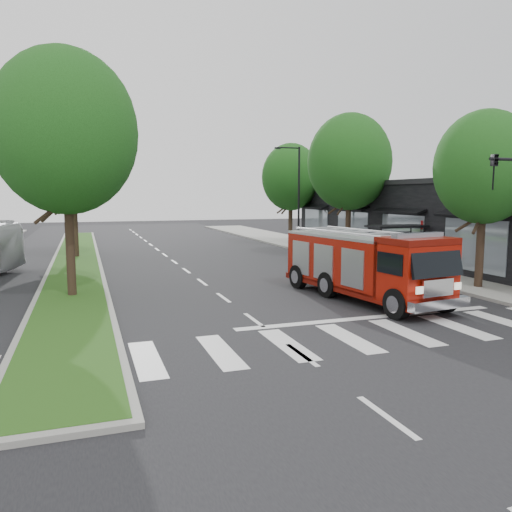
{
  "coord_description": "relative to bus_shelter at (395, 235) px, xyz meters",
  "views": [
    {
      "loc": [
        -5.41,
        -15.9,
        4.28
      ],
      "look_at": [
        1.23,
        3.35,
        1.8
      ],
      "focal_mm": 35.0,
      "sensor_mm": 36.0,
      "label": 1
    }
  ],
  "objects": [
    {
      "name": "ground",
      "position": [
        -11.2,
        -8.15,
        -2.04
      ],
      "size": [
        140.0,
        140.0,
        0.0
      ],
      "primitive_type": "plane",
      "color": "black",
      "rests_on": "ground"
    },
    {
      "name": "median",
      "position": [
        -17.2,
        9.85,
        -1.96
      ],
      "size": [
        3.0,
        50.0,
        0.15
      ],
      "color": "gray",
      "rests_on": "ground"
    },
    {
      "name": "tree_median_far",
      "position": [
        -17.2,
        11.85,
        4.45
      ],
      "size": [
        5.6,
        5.6,
        9.72
      ],
      "color": "black",
      "rests_on": "ground"
    },
    {
      "name": "tree_right_near",
      "position": [
        0.3,
        -6.15,
        3.47
      ],
      "size": [
        4.4,
        4.4,
        8.05
      ],
      "color": "black",
      "rests_on": "ground"
    },
    {
      "name": "bus_shelter",
      "position": [
        0.0,
        0.0,
        0.0
      ],
      "size": [
        3.2,
        1.6,
        2.61
      ],
      "color": "black",
      "rests_on": "ground"
    },
    {
      "name": "sidewalk_right",
      "position": [
        1.3,
        1.85,
        -1.96
      ],
      "size": [
        5.0,
        80.0,
        0.15
      ],
      "primitive_type": "cube",
      "color": "gray",
      "rests_on": "ground"
    },
    {
      "name": "tree_median_near",
      "position": [
        -17.2,
        -2.15,
        4.77
      ],
      "size": [
        5.8,
        5.8,
        10.16
      ],
      "color": "black",
      "rests_on": "ground"
    },
    {
      "name": "tree_right_mid",
      "position": [
        0.3,
        5.85,
        4.45
      ],
      "size": [
        5.6,
        5.6,
        9.72
      ],
      "color": "black",
      "rests_on": "ground"
    },
    {
      "name": "streetlight_right_far",
      "position": [
        -0.85,
        11.85,
        2.44
      ],
      "size": [
        2.11,
        0.2,
        8.0
      ],
      "color": "black",
      "rests_on": "ground"
    },
    {
      "name": "storefront_row",
      "position": [
        5.8,
        1.85,
        0.46
      ],
      "size": [
        8.0,
        30.0,
        5.0
      ],
      "primitive_type": "cube",
      "color": "black",
      "rests_on": "ground"
    },
    {
      "name": "fire_engine",
      "position": [
        -5.78,
        -6.21,
        -0.62
      ],
      "size": [
        3.64,
        8.79,
        2.96
      ],
      "rotation": [
        0.0,
        0.0,
        0.13
      ],
      "color": "#5D0C05",
      "rests_on": "ground"
    },
    {
      "name": "tree_right_far",
      "position": [
        0.3,
        15.85,
        3.8
      ],
      "size": [
        5.0,
        5.0,
        8.73
      ],
      "color": "black",
      "rests_on": "ground"
    }
  ]
}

